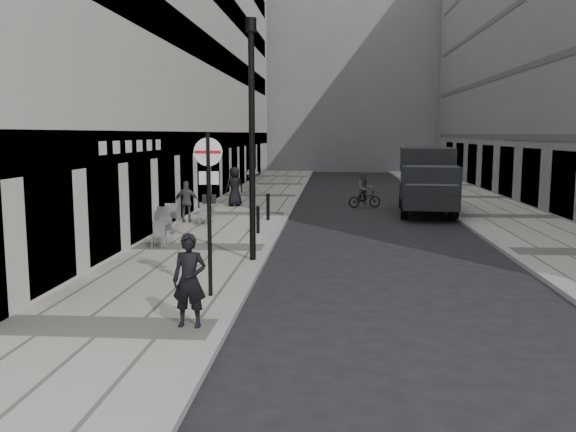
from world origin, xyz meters
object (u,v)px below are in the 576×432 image
object	(u,v)px
walking_man	(189,280)
panel_van	(427,177)
lamppost	(252,128)
cyclist	(365,194)
sign_post	(209,192)

from	to	relation	value
walking_man	panel_van	bearing A→B (deg)	71.30
lamppost	cyclist	bearing A→B (deg)	74.39
cyclist	sign_post	bearing A→B (deg)	-120.91
walking_man	panel_van	size ratio (longest dim) A/B	0.26
walking_man	panel_van	distance (m)	18.05
walking_man	sign_post	size ratio (longest dim) A/B	0.49
cyclist	panel_van	bearing A→B (deg)	-52.77
lamppost	walking_man	bearing A→B (deg)	-93.44
walking_man	cyclist	xyz separation A→B (m)	(3.96, 18.66, -0.28)
walking_man	lamppost	size ratio (longest dim) A/B	0.26
walking_man	cyclist	size ratio (longest dim) A/B	0.97
walking_man	sign_post	bearing A→B (deg)	94.19
lamppost	cyclist	xyz separation A→B (m)	(3.61, 12.92, -2.95)
sign_post	panel_van	xyz separation A→B (m)	(6.62, 14.76, -0.68)
panel_van	walking_man	bearing A→B (deg)	-106.30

